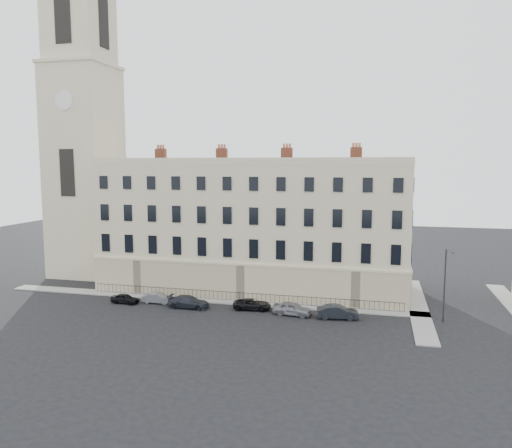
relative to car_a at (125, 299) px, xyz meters
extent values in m
plane|color=black|center=(17.93, -1.79, -0.53)|extent=(160.00, 160.00, 0.00)
cube|color=beige|center=(11.93, 10.21, 6.97)|extent=(36.00, 12.00, 15.00)
cube|color=beige|center=(11.93, 4.13, 1.47)|extent=(36.10, 0.18, 4.00)
cube|color=beige|center=(30.01, 10.21, 1.47)|extent=(0.18, 12.10, 4.00)
cube|color=beige|center=(11.93, 4.36, 14.87)|extent=(36.00, 0.35, 0.80)
cube|color=beige|center=(29.78, 10.21, 14.87)|extent=(0.35, 12.00, 0.80)
cube|color=brown|center=(-0.07, 10.21, 15.47)|extent=(1.30, 0.70, 2.00)
cube|color=brown|center=(7.93, 10.21, 15.47)|extent=(1.30, 0.70, 2.00)
cube|color=brown|center=(15.93, 10.21, 15.47)|extent=(1.30, 0.70, 2.00)
cube|color=brown|center=(23.93, 10.21, 15.47)|extent=(1.30, 0.70, 2.00)
cube|color=beige|center=(-12.07, 12.21, 13.47)|extent=(8.00, 8.00, 28.00)
cube|color=beige|center=(-12.07, 12.21, 32.47)|extent=(7.04, 7.04, 10.00)
cube|color=black|center=(-12.07, 8.64, 32.97)|extent=(2.20, 0.14, 7.00)
cylinder|color=white|center=(-12.07, 8.15, 22.47)|extent=(2.40, 0.14, 2.40)
cube|color=gray|center=(7.93, 3.21, -0.47)|extent=(48.00, 2.00, 0.12)
cube|color=gray|center=(30.93, 6.21, -0.47)|extent=(2.00, 24.00, 0.12)
cube|color=black|center=(11.93, 3.61, 0.49)|extent=(35.00, 0.04, 0.04)
cube|color=black|center=(11.93, 3.61, -0.41)|extent=(35.00, 0.04, 0.04)
imported|color=black|center=(0.00, 0.00, 0.00)|extent=(3.19, 1.43, 1.07)
imported|color=slate|center=(3.44, 0.94, 0.04)|extent=(3.46, 1.24, 1.14)
imported|color=#22262E|center=(7.35, 0.08, 0.11)|extent=(4.43, 1.82, 1.28)
imported|color=black|center=(14.04, 1.08, 0.02)|extent=(4.13, 2.21, 1.10)
imported|color=gray|center=(18.43, 0.16, 0.14)|extent=(4.13, 2.08, 1.35)
imported|color=black|center=(22.95, 0.07, 0.14)|extent=(4.26, 1.95, 1.35)
cylinder|color=#2A2A2F|center=(32.93, 1.68, 3.02)|extent=(0.14, 0.14, 7.10)
cylinder|color=#2A2A2F|center=(33.17, 1.11, 6.48)|extent=(0.60, 1.26, 0.09)
cube|color=#2A2A2F|center=(33.41, 0.53, 6.43)|extent=(0.32, 0.47, 0.11)
camera|label=1|loc=(26.51, -48.00, 14.65)|focal=35.00mm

